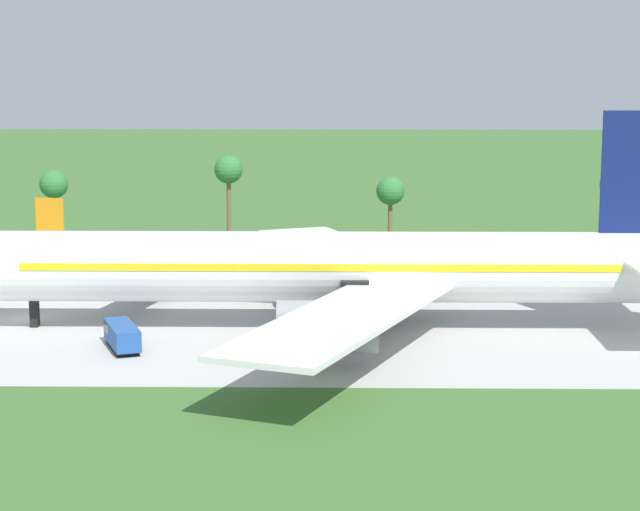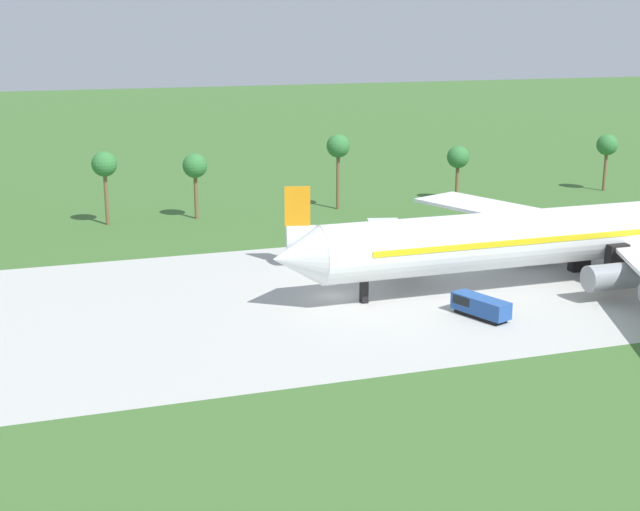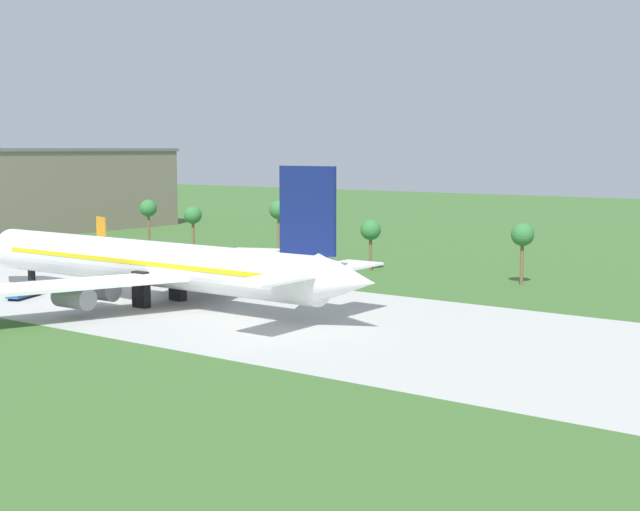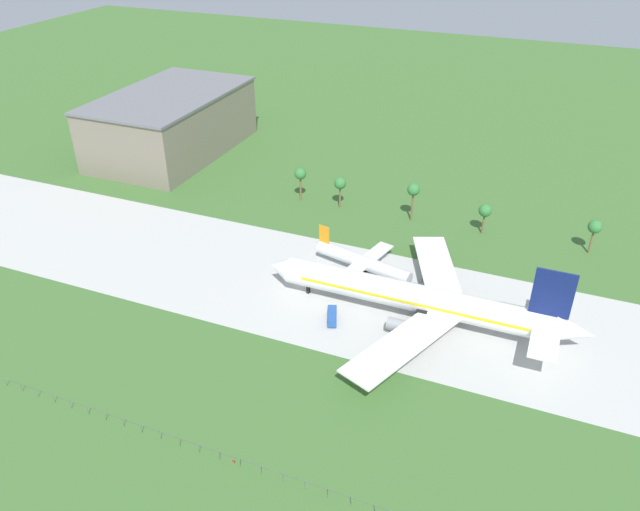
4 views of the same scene
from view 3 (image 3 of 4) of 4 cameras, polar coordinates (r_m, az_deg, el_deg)
name	(u,v)px [view 3 (image 3 of 4)]	position (r m, az deg, el deg)	size (l,w,h in m)	color
ground_plane	(39,282)	(149.64, -17.55, -1.62)	(600.00, 600.00, 0.00)	#3D662D
taxiway_strip	(39,282)	(149.64, -17.55, -1.62)	(320.00, 44.00, 0.02)	#B2B2AD
jet_airliner	(153,264)	(124.67, -10.65, -0.53)	(73.19, 62.07, 19.18)	white
regional_aircraft	(135,261)	(147.04, -11.73, -0.34)	(26.55, 24.14, 9.65)	silver
baggage_tug	(25,290)	(134.06, -18.34, -2.11)	(4.11, 6.61, 2.09)	black
terminal_building	(48,189)	(248.42, -16.99, 4.12)	(36.72, 61.20, 21.39)	slate
palm_tree_row	(288,220)	(165.90, -2.04, 2.31)	(87.34, 3.60, 11.66)	brown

